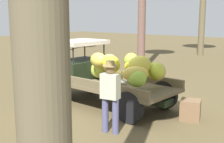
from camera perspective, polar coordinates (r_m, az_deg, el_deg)
ground_plane at (r=9.03m, az=-2.17°, el=-6.30°), size 60.00×60.00×0.00m
truck at (r=8.95m, az=-1.77°, el=-0.28°), size 4.53×1.92×1.84m
farmer at (r=6.73m, az=-0.29°, el=-3.93°), size 0.52×0.49×1.64m
wooden_crate at (r=8.00m, az=14.42°, el=-6.93°), size 0.62×0.61×0.51m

